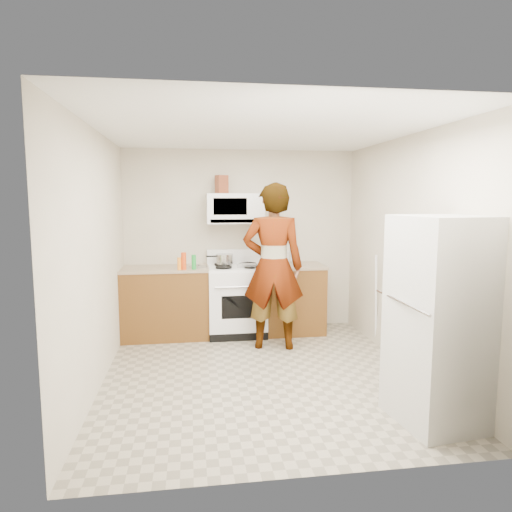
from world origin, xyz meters
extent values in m
plane|color=gray|center=(0.00, 0.00, 0.00)|extent=(3.60, 3.60, 0.00)
cube|color=beige|center=(0.00, 1.79, 1.25)|extent=(3.20, 0.02, 2.50)
cube|color=beige|center=(1.59, 0.00, 1.25)|extent=(0.02, 3.60, 2.50)
cube|color=brown|center=(-1.04, 1.49, 0.45)|extent=(1.12, 0.62, 0.90)
cube|color=gray|center=(-1.04, 1.49, 0.92)|extent=(1.14, 0.64, 0.03)
cube|color=brown|center=(0.68, 1.49, 0.45)|extent=(0.80, 0.62, 0.90)
cube|color=gray|center=(0.68, 1.49, 0.92)|extent=(0.82, 0.64, 0.03)
cube|color=white|center=(-0.10, 1.48, 0.45)|extent=(0.76, 0.65, 0.90)
cube|color=white|center=(-0.10, 1.48, 0.92)|extent=(0.76, 0.62, 0.03)
cube|color=white|center=(-0.10, 1.76, 1.03)|extent=(0.76, 0.08, 0.20)
cube|color=white|center=(-0.10, 1.61, 1.70)|extent=(0.76, 0.38, 0.40)
imported|color=tan|center=(0.29, 0.86, 1.01)|extent=(0.81, 0.61, 2.02)
cube|color=silver|center=(1.31, -1.19, 0.85)|extent=(0.78, 0.78, 1.70)
cylinder|color=silver|center=(0.60, 1.68, 1.02)|extent=(0.16, 0.16, 0.17)
cube|color=brown|center=(-0.28, 1.61, 2.02)|extent=(0.18, 0.18, 0.24)
cylinder|color=#B0B1B5|center=(-0.25, 1.59, 1.02)|extent=(0.28, 0.28, 0.12)
cube|color=silver|center=(0.04, 1.35, 0.96)|extent=(0.29, 0.24, 0.05)
cylinder|color=#D13E0F|center=(-0.79, 1.26, 1.04)|extent=(0.08, 0.08, 0.22)
cylinder|color=orange|center=(-0.85, 1.26, 1.01)|extent=(0.06, 0.06, 0.16)
cylinder|color=#198C2E|center=(-0.66, 1.27, 1.03)|extent=(0.06, 0.06, 0.19)
cylinder|color=silver|center=(-0.61, 1.45, 0.94)|extent=(0.30, 0.30, 0.01)
cylinder|color=white|center=(1.56, 0.72, 0.58)|extent=(0.15, 0.23, 1.15)
camera|label=1|loc=(-0.70, -4.53, 1.83)|focal=32.00mm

